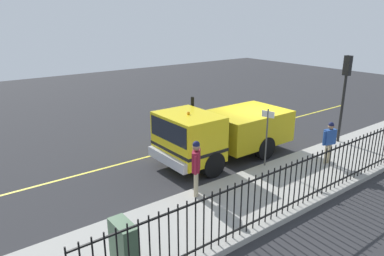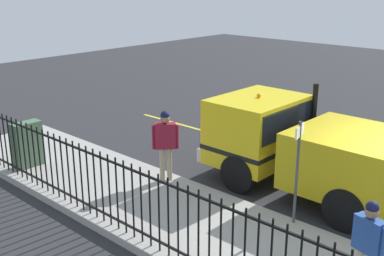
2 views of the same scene
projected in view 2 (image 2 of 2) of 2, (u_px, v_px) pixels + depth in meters
The scene contains 6 objects.
work_truck at pixel (309, 145), 11.58m from camera, with size 2.52×5.88×2.51m.
worker_standing at pixel (165, 138), 11.89m from camera, with size 0.54×0.52×1.83m.
pedestrian_distant at pixel (368, 238), 7.54m from camera, with size 0.33×0.60×1.66m.
utility_cabinet at pixel (28, 144), 12.96m from camera, with size 0.78×0.37×1.24m, color #4C6B4C.
traffic_cone at pixel (316, 156), 13.48m from camera, with size 0.44×0.44×0.63m, color orange.
street_sign at pixel (298, 161), 9.70m from camera, with size 0.49×0.15×2.23m.
Camera 2 is at (9.93, 3.01, 5.13)m, focal length 44.74 mm.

